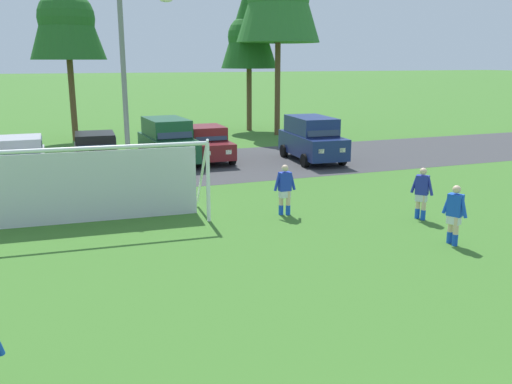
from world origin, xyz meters
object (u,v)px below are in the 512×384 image
(street_lamp, at_px, (130,94))
(parked_car_slot_center, at_px, (168,141))
(soccer_goal, at_px, (83,183))
(player_trailing_back, at_px, (422,194))
(parked_car_slot_center_right, at_px, (207,143))
(player_winger_right, at_px, (285,190))
(parked_car_slot_right, at_px, (312,138))
(parked_car_slot_left, at_px, (22,157))
(player_striker_near, at_px, (454,215))
(parked_car_slot_center_left, at_px, (96,152))

(street_lamp, bearing_deg, parked_car_slot_center, 66.71)
(soccer_goal, xyz_separation_m, street_lamp, (1.99, 3.34, 2.40))
(player_trailing_back, bearing_deg, parked_car_slot_center_right, 106.29)
(player_winger_right, height_order, parked_car_slot_right, parked_car_slot_right)
(player_trailing_back, xyz_separation_m, parked_car_slot_center_right, (-3.53, 12.10, 0.05))
(player_winger_right, bearing_deg, player_trailing_back, -27.35)
(street_lamp, bearing_deg, parked_car_slot_center_right, 52.28)
(parked_car_slot_center, bearing_deg, player_winger_right, -80.50)
(soccer_goal, distance_m, parked_car_slot_right, 13.29)
(parked_car_slot_left, relative_size, street_lamp, 0.59)
(player_striker_near, relative_size, player_trailing_back, 1.00)
(soccer_goal, height_order, street_lamp, street_lamp)
(player_trailing_back, bearing_deg, parked_car_slot_right, 82.70)
(parked_car_slot_left, distance_m, parked_car_slot_center, 6.49)
(player_striker_near, distance_m, parked_car_slot_right, 12.77)
(parked_car_slot_center, distance_m, parked_car_slot_right, 7.02)
(player_striker_near, relative_size, parked_car_slot_center_left, 0.38)
(player_striker_near, bearing_deg, parked_car_slot_center, 108.44)
(parked_car_slot_center_left, xyz_separation_m, street_lamp, (0.98, -4.77, 2.82))
(player_striker_near, height_order, parked_car_slot_right, parked_car_slot_right)
(soccer_goal, xyz_separation_m, parked_car_slot_center, (4.39, 8.92, -0.18))
(player_striker_near, xyz_separation_m, parked_car_slot_right, (2.01, 12.60, 0.29))
(player_winger_right, height_order, parked_car_slot_center_right, parked_car_slot_center_right)
(parked_car_slot_right, xyz_separation_m, street_lamp, (-9.20, -3.82, 2.58))
(parked_car_slot_center_right, bearing_deg, parked_car_slot_center, -178.90)
(player_striker_near, height_order, player_trailing_back, same)
(soccer_goal, xyz_separation_m, player_winger_right, (6.08, -1.19, -0.47))
(soccer_goal, height_order, parked_car_slot_center_right, soccer_goal)
(parked_car_slot_left, distance_m, street_lamp, 6.70)
(parked_car_slot_left, xyz_separation_m, parked_car_slot_center_left, (3.03, 0.19, 0.00))
(parked_car_slot_center_left, bearing_deg, soccer_goal, -97.15)
(parked_car_slot_left, xyz_separation_m, parked_car_slot_center_right, (8.35, 1.04, 0.00))
(parked_car_slot_center_left, height_order, parked_car_slot_center, parked_car_slot_center)
(parked_car_slot_center_left, bearing_deg, parked_car_slot_right, -5.30)
(soccer_goal, relative_size, parked_car_slot_center_left, 1.76)
(parked_car_slot_center_right, bearing_deg, street_lamp, -127.72)
(street_lamp, bearing_deg, soccer_goal, -120.81)
(parked_car_slot_center_right, bearing_deg, parked_car_slot_center_left, -170.97)
(player_trailing_back, relative_size, parked_car_slot_center, 0.35)
(player_trailing_back, bearing_deg, player_striker_near, -106.71)
(soccer_goal, relative_size, parked_car_slot_right, 1.60)
(soccer_goal, bearing_deg, player_striker_near, -30.64)
(soccer_goal, xyz_separation_m, parked_car_slot_center_left, (1.02, 8.11, -0.42))
(parked_car_slot_right, bearing_deg, street_lamp, -157.42)
(soccer_goal, height_order, player_trailing_back, soccer_goal)
(parked_car_slot_center_left, height_order, street_lamp, street_lamp)
(parked_car_slot_center_right, relative_size, street_lamp, 0.60)
(soccer_goal, bearing_deg, parked_car_slot_center_right, 54.72)
(parked_car_slot_left, bearing_deg, street_lamp, -48.78)
(parked_car_slot_center_left, bearing_deg, parked_car_slot_left, -176.36)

